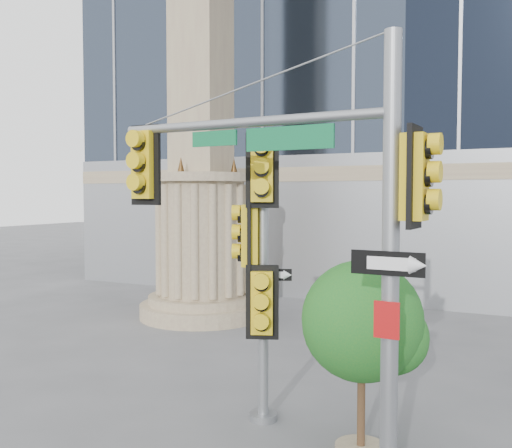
% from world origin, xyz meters
% --- Properties ---
extents(monument, '(4.40, 4.40, 16.60)m').
position_xyz_m(monument, '(-6.00, 9.00, 5.52)').
color(monument, gray).
rests_on(monument, ground).
extents(main_signal_pole, '(5.08, 0.73, 6.56)m').
position_xyz_m(main_signal_pole, '(1.65, -0.43, 4.06)').
color(main_signal_pole, slate).
rests_on(main_signal_pole, ground).
extents(secondary_signal_pole, '(1.05, 0.76, 5.59)m').
position_xyz_m(secondary_signal_pole, '(-0.07, 1.42, 3.29)').
color(secondary_signal_pole, slate).
rests_on(secondary_signal_pole, ground).
extents(street_tree, '(2.09, 2.04, 3.26)m').
position_xyz_m(street_tree, '(2.04, 1.12, 2.15)').
color(street_tree, gray).
rests_on(street_tree, ground).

